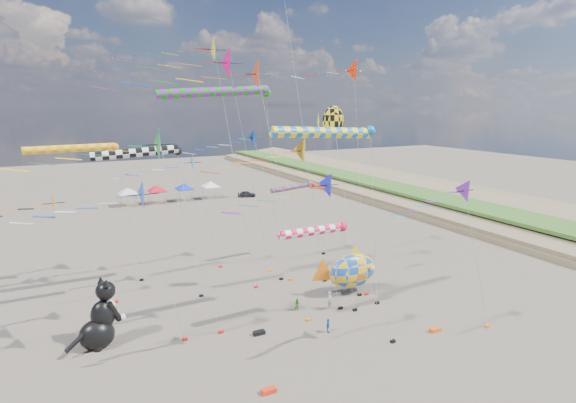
# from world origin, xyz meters

# --- Properties ---
(ground) EXTENTS (260.00, 260.00, 0.00)m
(ground) POSITION_xyz_m (0.00, 0.00, 0.00)
(ground) COLOR brown
(ground) RESTS_ON ground
(delta_kite_0) EXTENTS (10.48, 2.58, 22.28)m
(delta_kite_0) POSITION_xyz_m (11.97, 19.48, 20.73)
(delta_kite_0) COLOR red
(delta_kite_0) RESTS_ON ground
(delta_kite_1) EXTENTS (10.33, 2.16, 15.19)m
(delta_kite_1) POSITION_xyz_m (0.61, 8.85, 13.80)
(delta_kite_1) COLOR gold
(delta_kite_1) RESTS_ON ground
(delta_kite_2) EXTENTS (9.85, 1.91, 12.78)m
(delta_kite_2) POSITION_xyz_m (-5.29, 23.40, 11.45)
(delta_kite_2) COLOR #1981DC
(delta_kite_2) RESTS_ON ground
(delta_kite_3) EXTENTS (9.48, 1.76, 12.59)m
(delta_kite_3) POSITION_xyz_m (8.70, 0.76, 11.33)
(delta_kite_3) COLOR #6F239D
(delta_kite_3) RESTS_ON ground
(delta_kite_4) EXTENTS (11.24, 1.89, 10.34)m
(delta_kite_4) POSITION_xyz_m (-18.31, 19.12, 9.04)
(delta_kite_4) COLOR #D96F02
(delta_kite_4) RESTS_ON ground
(delta_kite_5) EXTENTS (15.31, 3.26, 23.01)m
(delta_kite_5) POSITION_xyz_m (-1.15, 19.83, 21.17)
(delta_kite_5) COLOR #E2076F
(delta_kite_5) RESTS_ON ground
(delta_kite_6) EXTENTS (10.16, 2.38, 23.27)m
(delta_kite_6) POSITION_xyz_m (-3.33, 16.50, 21.79)
(delta_kite_6) COLOR #FFF219
(delta_kite_6) RESTS_ON ground
(delta_kite_7) EXTENTS (9.77, 2.21, 12.79)m
(delta_kite_7) POSITION_xyz_m (-12.25, 9.72, 11.39)
(delta_kite_7) COLOR blue
(delta_kite_7) RESTS_ON ground
(delta_kite_9) EXTENTS (13.55, 2.35, 20.75)m
(delta_kite_9) POSITION_xyz_m (-3.72, 8.21, 19.25)
(delta_kite_9) COLOR red
(delta_kite_9) RESTS_ON ground
(delta_kite_10) EXTENTS (10.83, 1.92, 13.19)m
(delta_kite_10) POSITION_xyz_m (-0.08, 2.34, 11.88)
(delta_kite_10) COLOR #1B20C3
(delta_kite_10) RESTS_ON ground
(delta_kite_11) EXTENTS (12.63, 2.47, 16.11)m
(delta_kite_11) POSITION_xyz_m (-10.95, 9.57, 14.60)
(delta_kite_11) COLOR #148133
(delta_kite_11) RESTS_ON ground
(delta_kite_12) EXTENTS (10.21, 2.10, 15.55)m
(delta_kite_12) POSITION_xyz_m (-1.00, 16.61, 14.20)
(delta_kite_12) COLOR #0E45BA
(delta_kite_12) RESTS_ON ground
(windsock_0) EXTENTS (11.55, 0.91, 18.93)m
(windsock_0) POSITION_xyz_m (-3.10, 17.23, 18.43)
(windsock_0) COLOR #167C1B
(windsock_0) RESTS_ON ground
(windsock_1) EXTENTS (7.45, 0.76, 8.10)m
(windsock_1) POSITION_xyz_m (1.39, 7.98, 7.68)
(windsock_1) COLOR red
(windsock_1) RESTS_ON ground
(windsock_2) EXTENTS (7.04, 0.63, 8.80)m
(windsock_2) POSITION_xyz_m (7.03, 22.08, 8.41)
(windsock_2) COLOR red
(windsock_2) RESTS_ON ground
(windsock_3) EXTENTS (9.23, 0.72, 13.93)m
(windsock_3) POSITION_xyz_m (-14.74, 23.42, 13.50)
(windsock_3) COLOR orange
(windsock_3) RESTS_ON ground
(windsock_4) EXTENTS (10.56, 0.87, 15.77)m
(windsock_4) POSITION_xyz_m (2.49, 8.23, 15.28)
(windsock_4) COLOR #1165B3
(windsock_4) RESTS_ON ground
(windsock_5) EXTENTS (8.53, 0.75, 13.95)m
(windsock_5) POSITION_xyz_m (-10.11, 16.90, 13.50)
(windsock_5) COLOR black
(windsock_5) RESTS_ON ground
(angelfish_kite) EXTENTS (3.74, 3.02, 17.33)m
(angelfish_kite) POSITION_xyz_m (5.42, 12.37, 15.88)
(angelfish_kite) COLOR yellow
(angelfish_kite) RESTS_ON ground
(cat_inflatable) EXTENTS (4.22, 3.20, 5.11)m
(cat_inflatable) POSITION_xyz_m (-14.58, 11.80, 2.56)
(cat_inflatable) COLOR black
(cat_inflatable) RESTS_ON ground
(fish_inflatable) EXTENTS (6.72, 3.26, 4.78)m
(fish_inflatable) POSITION_xyz_m (7.25, 11.22, 2.24)
(fish_inflatable) COLOR blue
(fish_inflatable) RESTS_ON ground
(person_adult) EXTENTS (0.70, 0.66, 1.61)m
(person_adult) POSITION_xyz_m (3.67, 9.31, 0.81)
(person_adult) COLOR gray
(person_adult) RESTS_ON ground
(child_green) EXTENTS (0.61, 0.53, 1.05)m
(child_green) POSITION_xyz_m (1.05, 10.38, 0.53)
(child_green) COLOR #2E8727
(child_green) RESTS_ON ground
(child_blue) EXTENTS (0.56, 0.72, 1.14)m
(child_blue) POSITION_xyz_m (1.33, 5.88, 0.57)
(child_blue) COLOR #2559A8
(child_blue) RESTS_ON ground
(kite_bag_0) EXTENTS (0.90, 0.44, 0.30)m
(kite_bag_0) POSITION_xyz_m (8.87, 2.14, 0.15)
(kite_bag_0) COLOR #DD5712
(kite_bag_0) RESTS_ON ground
(kite_bag_1) EXTENTS (0.90, 0.44, 0.30)m
(kite_bag_1) POSITION_xyz_m (-3.61, 8.00, 0.15)
(kite_bag_1) COLOR black
(kite_bag_1) RESTS_ON ground
(kite_bag_2) EXTENTS (0.90, 0.44, 0.30)m
(kite_bag_2) POSITION_xyz_m (8.46, 18.34, 0.15)
(kite_bag_2) COLOR #133CC2
(kite_bag_2) RESTS_ON ground
(kite_bag_3) EXTENTS (0.90, 0.44, 0.30)m
(kite_bag_3) POSITION_xyz_m (-5.95, 1.10, 0.15)
(kite_bag_3) COLOR red
(kite_bag_3) RESTS_ON ground
(tent_row) EXTENTS (19.20, 4.20, 3.80)m
(tent_row) POSITION_xyz_m (1.50, 60.00, 3.15)
(tent_row) COLOR silver
(tent_row) RESTS_ON ground
(parked_car) EXTENTS (3.74, 2.53, 1.18)m
(parked_car) POSITION_xyz_m (15.52, 58.00, 0.59)
(parked_car) COLOR #26262D
(parked_car) RESTS_ON ground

